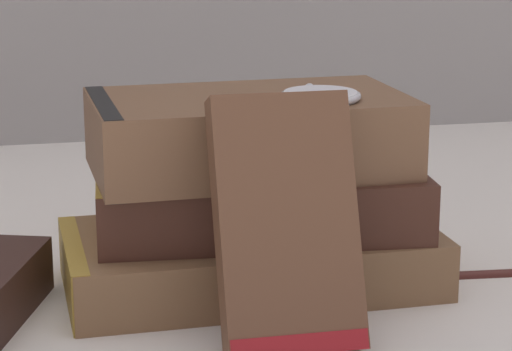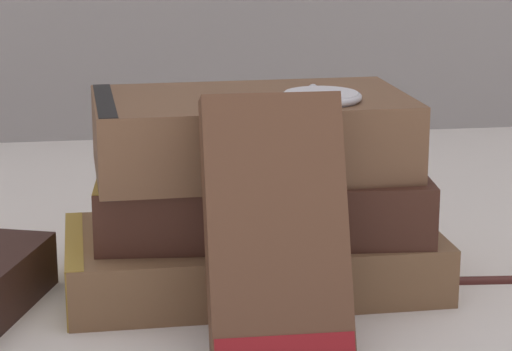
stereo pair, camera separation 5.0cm
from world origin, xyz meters
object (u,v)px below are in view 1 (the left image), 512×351
Objects in this scene: book_flat_middle at (250,197)px; book_flat_top at (244,134)px; reading_glasses at (173,221)px; book_flat_bottom at (242,259)px; fountain_pen at (507,270)px; pocket_watch at (320,95)px; book_leaning_front at (283,232)px.

book_flat_middle is 0.05m from book_flat_top.
book_flat_top is at bearing -136.14° from book_flat_middle.
book_flat_middle reaches higher than reading_glasses.
book_flat_bottom is 1.19× the size of book_flat_top.
book_flat_top reaches higher than book_flat_middle.
pocket_watch is at bearing -176.65° from fountain_pen.
reading_glasses is at bearing 113.69° from pocket_watch.
pocket_watch is at bearing -81.02° from reading_glasses.
book_leaning_front is (0.00, -0.10, 0.05)m from book_flat_bottom.
book_flat_middle is 0.16m from reading_glasses.
reading_glasses is (-0.03, 0.15, -0.11)m from book_flat_top.
book_flat_bottom is at bearing 179.04° from fountain_pen.
book_flat_top reaches higher than book_flat_bottom.
fountain_pen is (0.19, -0.03, -0.10)m from book_flat_top.
book_flat_middle is (0.01, 0.01, 0.04)m from book_flat_bottom.
book_leaning_front is at bearing -87.59° from book_flat_middle.
book_flat_bottom is at bearing -95.09° from reading_glasses.
reading_glasses is at bearing 98.20° from book_flat_bottom.
book_flat_bottom is 0.04m from book_flat_middle.
book_leaning_front is 2.68× the size of pocket_watch.
book_flat_middle is at bearing 88.20° from book_leaning_front.
book_leaning_front is at bearing -88.79° from book_flat_bottom.
book_leaning_front is 1.14× the size of fountain_pen.
book_flat_middle is at bearing 175.12° from fountain_pen.
pocket_watch reaches higher than book_flat_top.
book_flat_bottom is at bearing -112.06° from book_flat_top.
book_leaning_front reaches higher than reading_glasses.
reading_glasses is at bearing 99.02° from book_flat_top.
book_flat_middle is at bearing -91.27° from reading_glasses.
book_flat_top is at bearing 68.55° from book_flat_bottom.
fountain_pen is (0.18, -0.03, -0.06)m from book_flat_middle.
book_flat_bottom is at bearing 92.63° from book_leaning_front.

